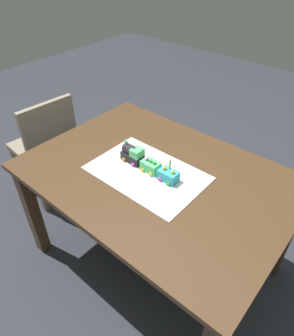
% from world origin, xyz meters
% --- Properties ---
extents(ground_plane, '(8.00, 8.00, 0.00)m').
position_xyz_m(ground_plane, '(0.00, 0.00, 0.00)').
color(ground_plane, '#2D3038').
extents(dining_table, '(1.40, 1.00, 0.74)m').
position_xyz_m(dining_table, '(0.00, 0.00, 0.63)').
color(dining_table, '#4C331E').
rests_on(dining_table, ground).
extents(chair, '(0.43, 0.43, 0.86)m').
position_xyz_m(chair, '(-1.03, -0.03, 0.47)').
color(chair, gray).
rests_on(chair, ground).
extents(cake_board, '(0.60, 0.40, 0.00)m').
position_xyz_m(cake_board, '(-0.04, -0.04, 0.74)').
color(cake_board, silver).
rests_on(cake_board, dining_table).
extents(cake_locomotive, '(0.14, 0.08, 0.12)m').
position_xyz_m(cake_locomotive, '(-0.16, -0.01, 0.79)').
color(cake_locomotive, '#232328').
rests_on(cake_locomotive, cake_board).
extents(cake_car_tanker_mint_green, '(0.10, 0.08, 0.07)m').
position_xyz_m(cake_car_tanker_mint_green, '(-0.03, -0.01, 0.77)').
color(cake_car_tanker_mint_green, '#59CC7A').
rests_on(cake_car_tanker_mint_green, cake_board).
extents(cake_car_flatbed_turquoise, '(0.10, 0.08, 0.07)m').
position_xyz_m(cake_car_flatbed_turquoise, '(0.08, -0.01, 0.77)').
color(cake_car_flatbed_turquoise, '#38B7C6').
rests_on(cake_car_flatbed_turquoise, cake_board).
extents(birthday_candle, '(0.01, 0.01, 0.07)m').
position_xyz_m(birthday_candle, '(0.09, -0.01, 0.85)').
color(birthday_candle, '#66D872').
rests_on(birthday_candle, cake_car_flatbed_turquoise).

